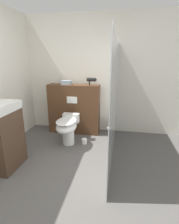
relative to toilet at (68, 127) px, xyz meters
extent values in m
plane|color=#565451|center=(0.33, -1.40, -0.35)|extent=(12.00, 12.00, 0.00)
cube|color=silver|center=(0.33, 0.89, 0.90)|extent=(8.00, 0.06, 2.50)
cube|color=#51331E|center=(-0.04, 0.64, 0.18)|extent=(1.11, 0.30, 1.07)
cube|color=white|center=(-0.04, 0.48, 0.42)|extent=(0.22, 0.01, 0.14)
cube|color=silver|center=(0.86, -0.22, 0.60)|extent=(0.01, 2.16, 1.90)
sphere|color=#B2B2B7|center=(0.86, -1.27, 0.56)|extent=(0.04, 0.04, 0.04)
cylinder|color=white|center=(0.00, 0.04, -0.17)|extent=(0.22, 0.22, 0.37)
ellipsoid|color=white|center=(0.00, -0.06, 0.04)|extent=(0.37, 0.53, 0.21)
ellipsoid|color=white|center=(0.00, -0.06, 0.15)|extent=(0.36, 0.52, 0.02)
cube|color=white|center=(0.00, 0.25, 0.11)|extent=(0.32, 0.13, 0.18)
cylinder|color=black|center=(0.35, 0.59, 0.84)|extent=(0.18, 0.07, 0.07)
cone|color=black|center=(0.45, 0.59, 0.84)|extent=(0.03, 0.06, 0.06)
cylinder|color=black|center=(0.31, 0.59, 0.77)|extent=(0.03, 0.03, 0.11)
cube|color=#8C9EAD|center=(-0.19, 0.62, 0.76)|extent=(0.21, 0.12, 0.08)
cylinder|color=white|center=(0.30, 0.10, -0.30)|extent=(0.10, 0.10, 0.10)
camera|label=1|loc=(0.97, -2.93, 1.24)|focal=28.00mm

